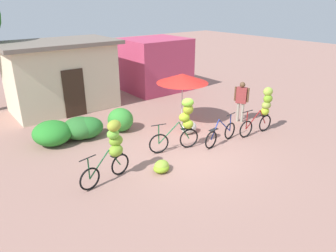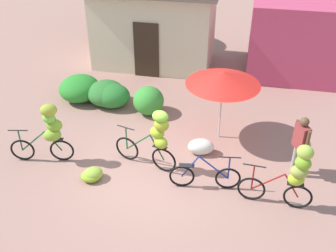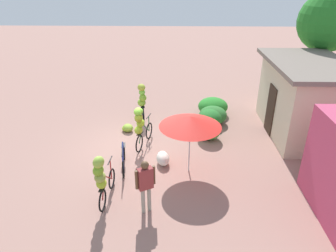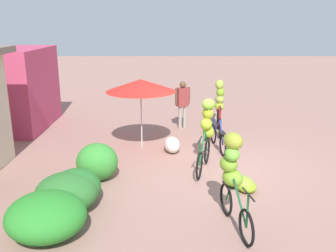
{
  "view_description": "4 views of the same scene",
  "coord_description": "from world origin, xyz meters",
  "views": [
    {
      "loc": [
        -6.14,
        -6.83,
        4.66
      ],
      "look_at": [
        -0.23,
        0.79,
        0.73
      ],
      "focal_mm": 33.62,
      "sensor_mm": 36.0,
      "label": 1
    },
    {
      "loc": [
        1.95,
        -7.51,
        6.51
      ],
      "look_at": [
        0.23,
        0.88,
        0.95
      ],
      "focal_mm": 43.03,
      "sensor_mm": 36.0,
      "label": 2
    },
    {
      "loc": [
        10.19,
        1.58,
        6.04
      ],
      "look_at": [
        -0.13,
        1.32,
        0.89
      ],
      "focal_mm": 33.03,
      "sensor_mm": 36.0,
      "label": 3
    },
    {
      "loc": [
        -8.87,
        1.23,
        3.64
      ],
      "look_at": [
        0.38,
        1.28,
        0.97
      ],
      "focal_mm": 39.51,
      "sensor_mm": 36.0,
      "label": 4
    }
  ],
  "objects": [
    {
      "name": "hedge_bush_by_door",
      "position": [
        -0.81,
        2.94,
        0.44
      ],
      "size": [
        0.95,
        0.97,
        0.88
      ],
      "primitive_type": "ellipsoid",
      "color": "#378D32",
      "rests_on": "ground"
    },
    {
      "name": "market_umbrella",
      "position": [
        1.46,
        2.06,
        1.85
      ],
      "size": [
        1.99,
        1.99,
        2.03
      ],
      "color": "beige",
      "rests_on": "ground"
    },
    {
      "name": "hedge_bush_mid",
      "position": [
        -2.06,
        3.14,
        0.37
      ],
      "size": [
        1.16,
        1.02,
        0.74
      ],
      "primitive_type": "ellipsoid",
      "color": "#29732C",
      "rests_on": "ground"
    },
    {
      "name": "bicycle_by_shop",
      "position": [
        3.25,
        -0.43,
        0.96
      ],
      "size": [
        1.66,
        0.41,
        1.71
      ],
      "color": "black",
      "rests_on": "ground"
    },
    {
      "name": "banana_pile_on_ground",
      "position": [
        -1.41,
        -0.43,
        0.14
      ],
      "size": [
        0.63,
        0.6,
        0.32
      ],
      "color": "#83AD24",
      "rests_on": "ground"
    },
    {
      "name": "produce_sack",
      "position": [
        1.06,
        1.17,
        0.22
      ],
      "size": [
        0.77,
        0.56,
        0.44
      ],
      "primitive_type": "ellipsoid",
      "rotation": [
        0.0,
        0.0,
        0.19
      ],
      "color": "silver",
      "rests_on": "ground"
    },
    {
      "name": "person_vendor",
      "position": [
        3.47,
        0.8,
        1.01
      ],
      "size": [
        0.36,
        0.52,
        1.65
      ],
      "color": "gray",
      "rests_on": "ground"
    },
    {
      "name": "ground_plane",
      "position": [
        0.0,
        0.0,
        0.0
      ],
      "size": [
        60.0,
        60.0,
        0.0
      ],
      "primitive_type": "plane",
      "color": "#9B7064"
    },
    {
      "name": "hedge_bush_front_left",
      "position": [
        -3.24,
        3.35,
        0.4
      ],
      "size": [
        1.3,
        1.38,
        0.8
      ],
      "primitive_type": "ellipsoid",
      "color": "#2A832A",
      "rests_on": "ground"
    },
    {
      "name": "bicycle_center_loaded",
      "position": [
        1.33,
        -0.16,
        0.34
      ],
      "size": [
        1.69,
        0.29,
        0.94
      ],
      "color": "black",
      "rests_on": "ground"
    },
    {
      "name": "bicycle_leftmost",
      "position": [
        -2.64,
        0.09,
        0.98
      ],
      "size": [
        1.64,
        0.51,
        1.7
      ],
      "color": "black",
      "rests_on": "ground"
    },
    {
      "name": "building_low",
      "position": [
        -1.5,
        6.75,
        1.52
      ],
      "size": [
        4.82,
        3.01,
        3.0
      ],
      "color": "beige",
      "rests_on": "ground"
    },
    {
      "name": "bicycle_near_pile",
      "position": [
        0.04,
        0.31,
        1.01
      ],
      "size": [
        1.7,
        0.61,
        1.74
      ],
      "color": "black",
      "rests_on": "ground"
    },
    {
      "name": "shop_pink",
      "position": [
        3.64,
        6.9,
        1.36
      ],
      "size": [
        3.2,
        2.8,
        2.73
      ],
      "primitive_type": "cube",
      "color": "#B93D5E",
      "rests_on": "ground"
    },
    {
      "name": "hedge_bush_front_right",
      "position": [
        -2.3,
        3.26,
        0.38
      ],
      "size": [
        1.19,
        1.22,
        0.76
      ],
      "primitive_type": "ellipsoid",
      "color": "#2D6E2D",
      "rests_on": "ground"
    }
  ]
}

